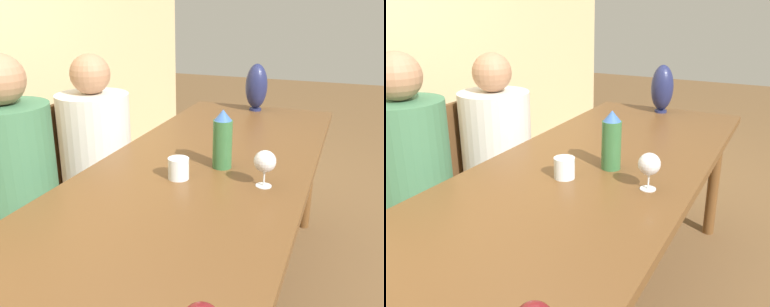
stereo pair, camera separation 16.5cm
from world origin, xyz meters
TOP-DOWN VIEW (x-y plane):
  - dining_table at (0.00, 0.00)m, footprint 2.68×0.89m
  - water_bottle at (0.19, -0.08)m, footprint 0.08×0.08m
  - water_tumbler at (0.01, 0.05)m, footprint 0.08×0.08m
  - vase at (1.22, 0.02)m, footprint 0.14×0.14m
  - wine_glass_3 at (0.06, -0.28)m, footprint 0.08×0.08m
  - chair_near at (-0.14, 0.80)m, footprint 0.44×0.44m
  - chair_far at (0.46, 0.80)m, footprint 0.44×0.44m
  - person_near at (-0.14, 0.71)m, footprint 0.35×0.35m
  - person_far at (0.46, 0.71)m, footprint 0.39×0.39m

SIDE VIEW (x-z plane):
  - chair_near at x=-0.14m, z-range 0.03..0.94m
  - chair_far at x=0.46m, z-range 0.03..0.94m
  - person_far at x=0.46m, z-range 0.03..1.21m
  - person_near at x=-0.14m, z-range 0.04..1.28m
  - dining_table at x=0.00m, z-range 0.31..1.09m
  - water_tumbler at x=0.01m, z-range 0.77..0.85m
  - wine_glass_3 at x=0.06m, z-range 0.80..0.94m
  - water_bottle at x=0.19m, z-range 0.77..1.01m
  - vase at x=1.22m, z-range 0.78..1.07m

